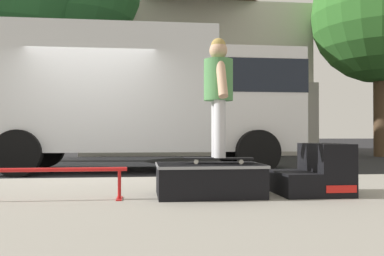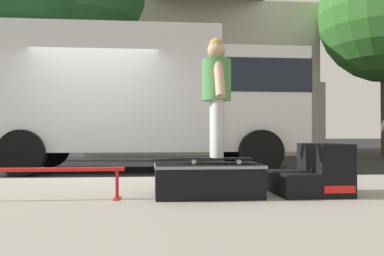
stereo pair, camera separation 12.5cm
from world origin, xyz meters
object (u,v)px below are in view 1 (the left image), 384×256
at_px(skater_kid, 218,87).
at_px(box_truck, 143,95).
at_px(skateboard, 218,159).
at_px(grind_rail, 48,175).
at_px(skate_box, 209,179).
at_px(kicker_ramp, 316,173).

height_order(skater_kid, box_truck, box_truck).
xyz_separation_m(skateboard, skater_kid, (0.00, -0.00, 0.81)).
bearing_deg(grind_rail, box_truck, 78.76).
height_order(grind_rail, skateboard, skateboard).
relative_size(skate_box, skater_kid, 0.87).
distance_m(kicker_ramp, skater_kid, 1.50).
bearing_deg(kicker_ramp, skateboard, 178.38).
bearing_deg(grind_rail, skater_kid, 4.68).
bearing_deg(grind_rail, skateboard, 4.68).
height_order(skate_box, box_truck, box_truck).
distance_m(grind_rail, box_truck, 5.29).
height_order(skate_box, kicker_ramp, kicker_ramp).
bearing_deg(skate_box, kicker_ramp, -0.02).
xyz_separation_m(skater_kid, box_truck, (-0.83, 4.87, 0.36)).
height_order(skateboard, box_truck, box_truck).
relative_size(kicker_ramp, box_truck, 0.11).
distance_m(kicker_ramp, skateboard, 1.15).
distance_m(skateboard, box_truck, 5.08).
xyz_separation_m(kicker_ramp, skateboard, (-1.13, 0.03, 0.17)).
distance_m(skateboard, skater_kid, 0.81).
distance_m(skate_box, kicker_ramp, 1.25).
relative_size(grind_rail, skater_kid, 1.21).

